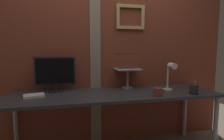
# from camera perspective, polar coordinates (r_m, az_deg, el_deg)

# --- Properties ---
(brick_wall_back) EXTENTS (3.45, 0.16, 2.40)m
(brick_wall_back) POSITION_cam_1_polar(r_m,az_deg,el_deg) (2.35, -3.20, 5.57)
(brick_wall_back) COLOR brown
(brick_wall_back) RESTS_ON ground_plane
(desk) EXTENTS (2.36, 0.68, 0.75)m
(desk) POSITION_cam_1_polar(r_m,az_deg,el_deg) (2.04, 0.61, -9.10)
(desk) COLOR #333338
(desk) RESTS_ON ground_plane
(monitor) EXTENTS (0.46, 0.18, 0.40)m
(monitor) POSITION_cam_1_polar(r_m,az_deg,el_deg) (2.16, -17.78, -0.74)
(monitor) COLOR black
(monitor) RESTS_ON desk
(laptop_stand) EXTENTS (0.28, 0.22, 0.24)m
(laptop_stand) POSITION_cam_1_polar(r_m,az_deg,el_deg) (2.26, 5.04, -1.81)
(laptop_stand) COLOR gray
(laptop_stand) RESTS_ON desk
(laptop) EXTENTS (0.31, 0.29, 0.22)m
(laptop) POSITION_cam_1_polar(r_m,az_deg,el_deg) (2.31, 4.57, 1.69)
(laptop) COLOR silver
(laptop) RESTS_ON laptop_stand
(desk_lamp) EXTENTS (0.12, 0.20, 0.34)m
(desk_lamp) POSITION_cam_1_polar(r_m,az_deg,el_deg) (2.18, 18.23, -1.14)
(desk_lamp) COLOR white
(desk_lamp) RESTS_ON desk
(pen_cup) EXTENTS (0.09, 0.09, 0.17)m
(pen_cup) POSITION_cam_1_polar(r_m,az_deg,el_deg) (2.15, 24.83, -5.66)
(pen_cup) COLOR #262628
(pen_cup) RESTS_ON desk
(coffee_mug) EXTENTS (0.13, 0.10, 0.09)m
(coffee_mug) POSITION_cam_1_polar(r_m,az_deg,el_deg) (1.93, 14.53, -6.86)
(coffee_mug) COLOR maroon
(coffee_mug) RESTS_ON desk
(paper_clutter_stack) EXTENTS (0.23, 0.18, 0.03)m
(paper_clutter_stack) POSITION_cam_1_polar(r_m,az_deg,el_deg) (2.01, -23.80, -7.58)
(paper_clutter_stack) COLOR silver
(paper_clutter_stack) RESTS_ON desk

